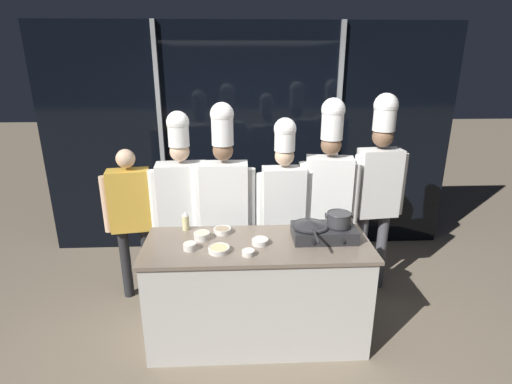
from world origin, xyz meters
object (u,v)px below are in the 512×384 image
object	(u,v)px
prep_bowl_rice	(248,252)
squeeze_bottle_oil	(186,221)
prep_bowl_onion	(190,246)
person_guest	(131,211)
chef_pastry	(328,188)
frying_pan	(310,224)
stock_pot	(339,219)
prep_bowl_mushrooms	(222,230)
portable_stove	(324,232)
chef_head	(182,197)
chef_line	(283,198)
chef_apprentice	(378,179)
prep_bowl_garlic	(260,241)
prep_bowl_noodles	(202,235)
chef_sous	(224,194)
prep_bowl_ginger	(219,249)

from	to	relation	value
prep_bowl_rice	squeeze_bottle_oil	bearing A→B (deg)	137.15
prep_bowl_onion	person_guest	xyz separation A→B (m)	(-0.64, 0.79, -0.01)
chef_pastry	frying_pan	bearing A→B (deg)	74.58
stock_pot	person_guest	distance (m)	1.96
prep_bowl_onion	prep_bowl_mushrooms	bearing A→B (deg)	50.65
frying_pan	squeeze_bottle_oil	bearing A→B (deg)	167.19
portable_stove	stock_pot	distance (m)	0.17
person_guest	chef_head	size ratio (longest dim) A/B	0.82
frying_pan	person_guest	bearing A→B (deg)	157.92
frying_pan	chef_head	bearing A→B (deg)	149.23
prep_bowl_mushrooms	chef_line	xyz separation A→B (m)	(0.57, 0.42, 0.13)
person_guest	chef_head	distance (m)	0.51
chef_line	chef_pastry	bearing A→B (deg)	-176.37
stock_pot	chef_pastry	world-z (taller)	chef_pastry
prep_bowl_rice	chef_line	distance (m)	0.91
frying_pan	person_guest	size ratio (longest dim) A/B	0.35
stock_pot	chef_apprentice	distance (m)	0.87
prep_bowl_mushrooms	squeeze_bottle_oil	bearing A→B (deg)	165.71
frying_pan	chef_apprentice	size ratio (longest dim) A/B	0.26
chef_pastry	chef_apprentice	world-z (taller)	chef_apprentice
prep_bowl_garlic	prep_bowl_rice	distance (m)	0.20
stock_pot	prep_bowl_noodles	world-z (taller)	stock_pot
prep_bowl_garlic	prep_bowl_onion	xyz separation A→B (m)	(-0.55, -0.07, 0.01)
stock_pot	prep_bowl_rice	size ratio (longest dim) A/B	2.25
chef_head	chef_pastry	world-z (taller)	chef_pastry
chef_head	prep_bowl_garlic	bearing A→B (deg)	129.20
frying_pan	chef_sous	world-z (taller)	chef_sous
frying_pan	prep_bowl_noodles	size ratio (longest dim) A/B	3.95
stock_pot	prep_bowl_noodles	distance (m)	1.13
portable_stove	prep_bowl_garlic	distance (m)	0.53
chef_line	chef_apprentice	size ratio (longest dim) A/B	0.90
chef_sous	chef_pastry	size ratio (longest dim) A/B	0.99
portable_stove	chef_apprentice	size ratio (longest dim) A/B	0.25
frying_pan	squeeze_bottle_oil	world-z (taller)	squeeze_bottle_oil
person_guest	prep_bowl_ginger	bearing A→B (deg)	127.17
frying_pan	prep_bowl_rice	bearing A→B (deg)	-153.79
prep_bowl_rice	prep_bowl_noodles	xyz separation A→B (m)	(-0.37, 0.30, 0.01)
chef_sous	prep_bowl_mushrooms	bearing A→B (deg)	89.42
prep_bowl_garlic	chef_head	xyz separation A→B (m)	(-0.70, 0.73, 0.13)
prep_bowl_onion	prep_bowl_rice	size ratio (longest dim) A/B	1.06
prep_bowl_rice	prep_bowl_noodles	distance (m)	0.48
frying_pan	chef_sous	distance (m)	0.91
prep_bowl_noodles	chef_pastry	bearing A→B (deg)	26.21
portable_stove	prep_bowl_onion	xyz separation A→B (m)	(-1.08, -0.15, -0.02)
prep_bowl_mushrooms	chef_head	xyz separation A→B (m)	(-0.39, 0.51, 0.13)
prep_bowl_garlic	chef_apprentice	world-z (taller)	chef_apprentice
prep_bowl_mushrooms	chef_line	size ratio (longest dim) A/B	0.08
prep_bowl_garlic	person_guest	bearing A→B (deg)	148.81
prep_bowl_rice	chef_apprentice	xyz separation A→B (m)	(1.29, 0.93, 0.27)
prep_bowl_onion	prep_bowl_noodles	size ratio (longest dim) A/B	0.79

